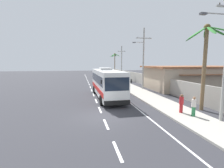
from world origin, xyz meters
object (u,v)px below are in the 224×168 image
(pedestrian_near_kerb, at_px, (194,106))
(utility_pole_far, at_px, (122,62))
(utility_pole_mid, at_px, (143,57))
(roadside_building, at_px, (193,77))
(motorcycle_beside_bus, at_px, (109,82))
(palm_second, at_px, (115,59))
(coach_bus_foreground, at_px, (107,82))
(palm_nearest, at_px, (206,52))
(pedestrian_midwalk, at_px, (181,103))

(pedestrian_near_kerb, relative_size, utility_pole_far, 0.18)
(utility_pole_mid, xyz_separation_m, roadside_building, (8.74, -0.63, -3.32))
(motorcycle_beside_bus, distance_m, palm_second, 22.91)
(motorcycle_beside_bus, height_order, utility_pole_far, utility_pole_far)
(coach_bus_foreground, bearing_deg, utility_pole_mid, 36.56)
(palm_second, distance_m, roadside_building, 28.59)
(coach_bus_foreground, relative_size, utility_pole_far, 1.27)
(coach_bus_foreground, distance_m, motorcycle_beside_bus, 10.29)
(roadside_building, bearing_deg, pedestrian_near_kerb, -126.52)
(utility_pole_far, xyz_separation_m, roadside_building, (8.40, -15.97, -2.53))
(coach_bus_foreground, bearing_deg, palm_nearest, -43.12)
(pedestrian_midwalk, distance_m, palm_second, 40.01)
(motorcycle_beside_bus, bearing_deg, palm_second, 75.00)
(pedestrian_near_kerb, bearing_deg, roadside_building, -29.40)
(palm_nearest, bearing_deg, utility_pole_far, 91.44)
(utility_pole_mid, bearing_deg, roadside_building, -4.09)
(utility_pole_mid, relative_size, utility_pole_far, 1.15)
(utility_pole_mid, bearing_deg, coach_bus_foreground, -143.44)
(pedestrian_midwalk, height_order, palm_second, palm_second)
(utility_pole_far, relative_size, palm_nearest, 1.10)
(pedestrian_midwalk, height_order, utility_pole_mid, utility_pole_mid)
(coach_bus_foreground, bearing_deg, roadside_building, 15.77)
(coach_bus_foreground, height_order, pedestrian_near_kerb, coach_bus_foreground)
(motorcycle_beside_bus, distance_m, roadside_building, 14.73)
(motorcycle_beside_bus, bearing_deg, utility_pole_mid, -46.34)
(utility_pole_far, xyz_separation_m, palm_second, (0.65, 11.31, 1.13))
(utility_pole_mid, distance_m, roadside_building, 9.37)
(palm_nearest, bearing_deg, motorcycle_beside_bus, 108.64)
(coach_bus_foreground, distance_m, pedestrian_midwalk, 9.57)
(pedestrian_midwalk, xyz_separation_m, utility_pole_far, (1.95, 28.35, 3.48))
(pedestrian_midwalk, relative_size, utility_pole_far, 0.19)
(utility_pole_far, distance_m, palm_nearest, 27.65)
(pedestrian_midwalk, bearing_deg, utility_pole_far, -29.08)
(coach_bus_foreground, distance_m, pedestrian_near_kerb, 10.66)
(coach_bus_foreground, xyz_separation_m, utility_pole_mid, (6.74, 5.00, 3.30))
(palm_nearest, bearing_deg, roadside_building, 56.54)
(palm_second, bearing_deg, utility_pole_mid, -92.13)
(pedestrian_near_kerb, distance_m, pedestrian_midwalk, 1.12)
(roadside_building, bearing_deg, utility_pole_far, 117.74)
(utility_pole_far, bearing_deg, palm_second, 86.73)
(motorcycle_beside_bus, xyz_separation_m, palm_second, (5.79, 21.62, 4.92))
(pedestrian_near_kerb, relative_size, pedestrian_midwalk, 0.99)
(coach_bus_foreground, relative_size, utility_pole_mid, 1.11)
(motorcycle_beside_bus, height_order, pedestrian_midwalk, pedestrian_midwalk)
(motorcycle_beside_bus, relative_size, roadside_building, 0.12)
(utility_pole_far, xyz_separation_m, palm_nearest, (0.69, -27.63, 0.89))
(coach_bus_foreground, xyz_separation_m, pedestrian_midwalk, (5.13, -8.02, -0.96))
(coach_bus_foreground, distance_m, palm_second, 32.78)
(motorcycle_beside_bus, xyz_separation_m, palm_nearest, (5.84, -17.31, 4.68))
(utility_pole_far, relative_size, palm_second, 1.16)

